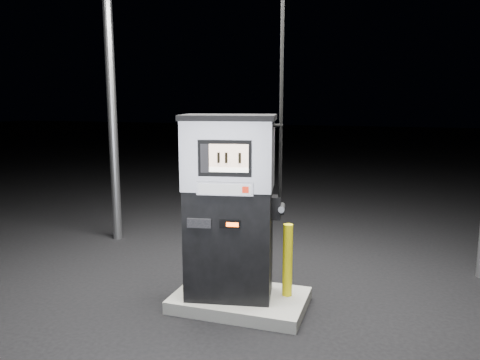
% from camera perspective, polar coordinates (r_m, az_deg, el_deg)
% --- Properties ---
extents(ground, '(80.00, 80.00, 0.00)m').
position_cam_1_polar(ground, '(5.96, 0.00, -15.10)').
color(ground, black).
rests_on(ground, ground).
extents(pump_island, '(1.60, 1.00, 0.15)m').
position_cam_1_polar(pump_island, '(5.93, 0.00, -14.45)').
color(pump_island, slate).
rests_on(pump_island, ground).
extents(fuel_dispenser, '(1.26, 0.83, 4.53)m').
position_cam_1_polar(fuel_dispenser, '(5.53, -1.30, -3.12)').
color(fuel_dispenser, black).
rests_on(fuel_dispenser, pump_island).
extents(bollard_left, '(0.12, 0.12, 0.78)m').
position_cam_1_polar(bollard_left, '(6.09, -6.43, -9.13)').
color(bollard_left, yellow).
rests_on(bollard_left, pump_island).
extents(bollard_right, '(0.16, 0.16, 0.89)m').
position_cam_1_polar(bollard_right, '(5.75, 5.82, -9.69)').
color(bollard_right, yellow).
rests_on(bollard_right, pump_island).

